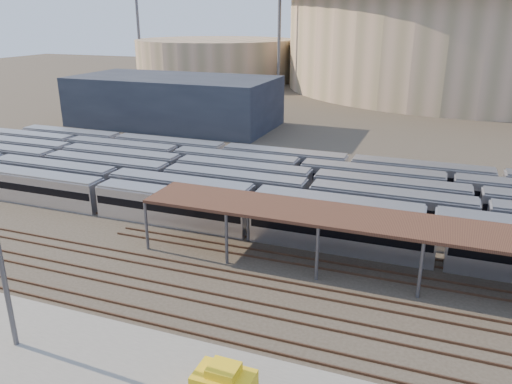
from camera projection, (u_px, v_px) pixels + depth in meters
name	position (u px, v px, depth m)	size (l,w,h in m)	color
ground	(216.00, 268.00, 45.88)	(420.00, 420.00, 0.00)	#383026
apron	(57.00, 353.00, 34.27)	(50.00, 9.00, 0.20)	gray
subway_trains	(299.00, 191.00, 60.74)	(119.61, 23.90, 3.60)	silver
inspection_shed	(481.00, 237.00, 40.45)	(60.30, 6.00, 5.30)	#545459
empty_tracks	(190.00, 294.00, 41.44)	(170.00, 9.62, 0.18)	#4C3323
stadium	(476.00, 34.00, 155.57)	(124.00, 124.00, 32.50)	tan
secondary_arena	(216.00, 59.00, 178.07)	(56.00, 56.00, 14.00)	tan
service_building	(174.00, 101.00, 104.31)	(42.00, 20.00, 10.00)	#1E232D
floodlight_0	(279.00, 20.00, 145.92)	(4.00, 1.00, 38.40)	#545459
floodlight_1	(138.00, 19.00, 172.95)	(4.00, 1.00, 38.40)	#545459
floodlight_3	(373.00, 19.00, 183.40)	(4.00, 1.00, 38.40)	#545459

